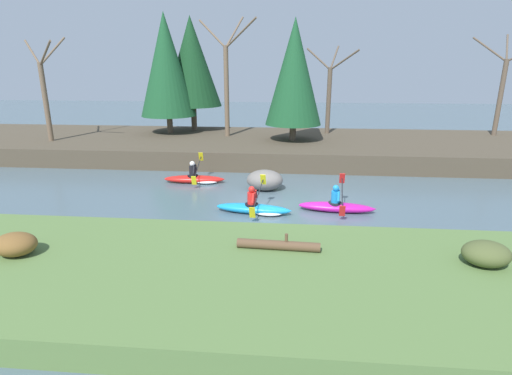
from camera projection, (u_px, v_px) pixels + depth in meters
The scene contains 17 objects.
ground_plane at pixel (287, 206), 15.02m from camera, with size 90.00×90.00×0.00m, color #4C606B.
riverbank_near at pixel (283, 282), 9.16m from camera, with size 44.00×5.65×0.60m.
riverbank_far at pixel (290, 147), 23.51m from camera, with size 44.00×8.72×0.97m.
conifer_tree_far_left at pixel (166, 65), 24.23m from camera, with size 3.41×3.41×7.19m.
conifer_tree_left at pixel (192, 62), 25.39m from camera, with size 3.70×3.70×7.11m.
conifer_tree_mid_left at pixel (294, 72), 21.81m from camera, with size 3.14×3.14×6.60m.
bare_tree_upstream at pixel (45, 93), 22.05m from camera, with size 3.15×3.11×5.67m.
bare_tree_mid_upstream at pixel (227, 80), 23.45m from camera, with size 3.82×3.78×6.96m.
bare_tree_mid_downstream at pixel (329, 93), 24.65m from camera, with size 2.97×2.93×5.32m.
bare_tree_downstream at pixel (502, 88), 23.80m from camera, with size 3.30×3.26×5.96m.
shrub_clump_nearest at pixel (15, 244), 9.75m from camera, with size 1.04×0.86×0.56m.
shrub_clump_second at pixel (486, 254), 9.24m from camera, with size 1.08×0.90×0.59m.
kayaker_lead at pixel (337, 206), 14.39m from camera, with size 2.79×2.07×1.20m.
kayaker_middle at pixel (256, 208), 14.22m from camera, with size 2.79×2.07×1.20m.
kayaker_trailing at pixel (197, 179), 17.95m from camera, with size 2.78×2.07×1.20m.
boulder_midstream at pixel (265, 180), 16.87m from camera, with size 1.53×1.20×0.87m.
driftwood_log at pixel (278, 245), 10.07m from camera, with size 2.11×0.35×0.44m.
Camera 1 is at (0.12, -14.21, 5.05)m, focal length 28.00 mm.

